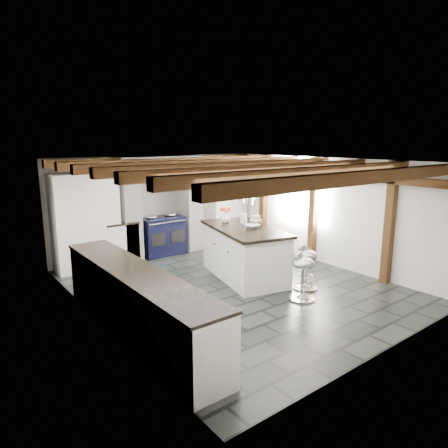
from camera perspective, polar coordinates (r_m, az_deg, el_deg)
ground at (r=7.49m, az=1.27°, el=-8.87°), size 6.00×6.00×0.00m
room_shell at (r=8.00m, az=-8.49°, el=0.32°), size 6.00×6.03×6.00m
range_cooker at (r=9.50m, az=-8.87°, el=-1.56°), size 1.00×0.63×0.99m
kitchen_island at (r=7.82m, az=2.91°, el=-3.99°), size 1.52×2.23×1.34m
bar_stool_near at (r=7.37m, az=11.60°, el=-5.33°), size 0.44×0.44×0.81m
bar_stool_far at (r=6.87m, az=11.10°, el=-6.57°), size 0.49×0.49×0.82m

